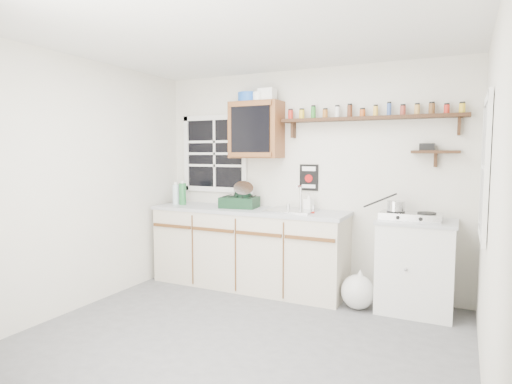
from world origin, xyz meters
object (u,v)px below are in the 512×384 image
(right_cabinet, at_px, (416,266))
(spice_shelf, at_px, (368,117))
(main_cabinet, at_px, (248,248))
(upper_cabinet, at_px, (256,130))
(dish_rack, at_px, (241,199))
(hotplate, at_px, (411,216))

(right_cabinet, height_order, spice_shelf, spice_shelf)
(main_cabinet, distance_m, right_cabinet, 1.84)
(upper_cabinet, height_order, spice_shelf, upper_cabinet)
(dish_rack, bearing_deg, right_cabinet, -8.56)
(dish_rack, distance_m, hotplate, 1.89)
(upper_cabinet, relative_size, dish_rack, 1.42)
(dish_rack, bearing_deg, main_cabinet, -26.22)
(dish_rack, bearing_deg, upper_cabinet, 27.23)
(main_cabinet, relative_size, spice_shelf, 1.21)
(right_cabinet, xyz_separation_m, dish_rack, (-1.95, 0.01, 0.56))
(spice_shelf, distance_m, dish_rack, 1.69)
(dish_rack, bearing_deg, hotplate, -9.17)
(right_cabinet, relative_size, spice_shelf, 0.48)
(main_cabinet, height_order, spice_shelf, spice_shelf)
(spice_shelf, height_order, hotplate, spice_shelf)
(upper_cabinet, relative_size, hotplate, 1.13)
(right_cabinet, distance_m, spice_shelf, 1.58)
(right_cabinet, bearing_deg, main_cabinet, -179.21)
(main_cabinet, distance_m, spice_shelf, 1.98)
(hotplate, bearing_deg, main_cabinet, -178.70)
(upper_cabinet, height_order, hotplate, upper_cabinet)
(right_cabinet, xyz_separation_m, upper_cabinet, (-1.80, 0.12, 1.37))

